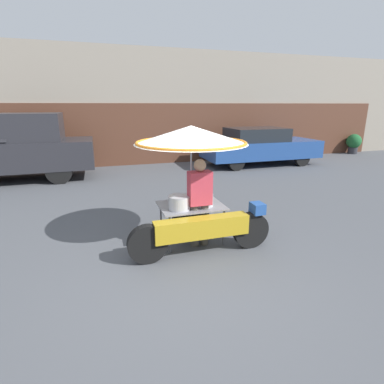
% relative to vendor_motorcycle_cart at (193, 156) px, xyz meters
% --- Properties ---
extents(ground_plane, '(36.00, 36.00, 0.00)m').
position_rel_vendor_motorcycle_cart_xyz_m(ground_plane, '(-0.32, -0.97, -1.54)').
color(ground_plane, '#4C4F54').
extents(shopfront_building, '(28.00, 2.06, 4.46)m').
position_rel_vendor_motorcycle_cart_xyz_m(shopfront_building, '(-0.32, 8.51, 0.67)').
color(shopfront_building, gray).
rests_on(shopfront_building, ground).
extents(vendor_motorcycle_cart, '(2.37, 1.87, 2.02)m').
position_rel_vendor_motorcycle_cart_xyz_m(vendor_motorcycle_cart, '(0.00, 0.00, 0.00)').
color(vendor_motorcycle_cart, black).
rests_on(vendor_motorcycle_cart, ground).
extents(vendor_person, '(0.38, 0.22, 1.51)m').
position_rel_vendor_motorcycle_cart_xyz_m(vendor_person, '(0.07, -0.15, -0.70)').
color(vendor_person, '#4C473D').
rests_on(vendor_person, ground).
extents(parked_car, '(4.60, 1.83, 1.47)m').
position_rel_vendor_motorcycle_cart_xyz_m(parked_car, '(4.73, 6.00, -0.78)').
color(parked_car, black).
rests_on(parked_car, ground).
extents(pickup_truck, '(5.25, 1.79, 2.10)m').
position_rel_vendor_motorcycle_cart_xyz_m(pickup_truck, '(-4.09, 5.91, -0.54)').
color(pickup_truck, black).
rests_on(pickup_truck, ground).
extents(potted_plant, '(0.70, 0.70, 0.96)m').
position_rel_vendor_motorcycle_cart_xyz_m(potted_plant, '(10.63, 7.11, -1.00)').
color(potted_plant, '#2D2D33').
rests_on(potted_plant, ground).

